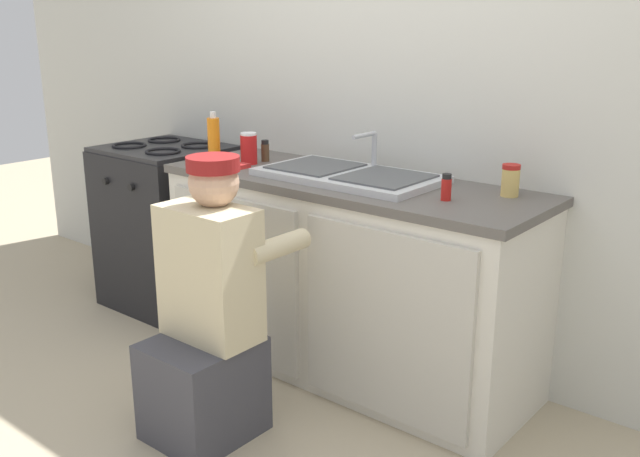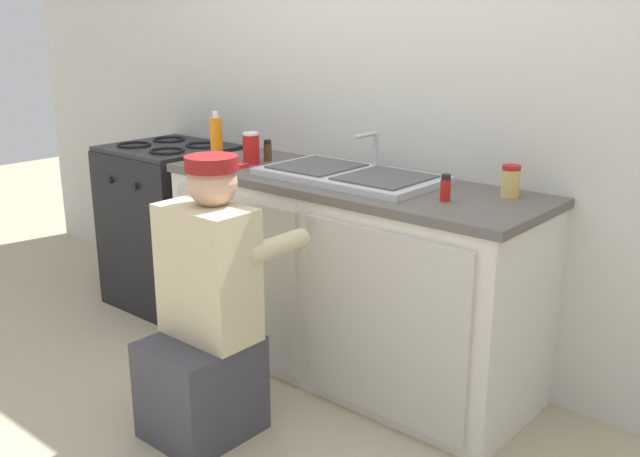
% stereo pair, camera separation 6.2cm
% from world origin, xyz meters
% --- Properties ---
extents(ground_plane, '(12.00, 12.00, 0.00)m').
position_xyz_m(ground_plane, '(0.00, 0.00, 0.00)').
color(ground_plane, tan).
extents(back_wall, '(6.00, 0.10, 2.50)m').
position_xyz_m(back_wall, '(0.00, 0.65, 1.25)').
color(back_wall, silver).
rests_on(back_wall, ground_plane).
extents(counter_cabinet, '(1.74, 0.62, 0.87)m').
position_xyz_m(counter_cabinet, '(0.00, 0.29, 0.44)').
color(counter_cabinet, silver).
rests_on(counter_cabinet, ground_plane).
extents(countertop, '(1.78, 0.62, 0.04)m').
position_xyz_m(countertop, '(0.00, 0.30, 0.89)').
color(countertop, '#5B5651').
rests_on(countertop, counter_cabinet).
extents(sink_double_basin, '(0.80, 0.44, 0.19)m').
position_xyz_m(sink_double_basin, '(0.00, 0.30, 0.93)').
color(sink_double_basin, silver).
rests_on(sink_double_basin, countertop).
extents(stove_range, '(0.65, 0.62, 0.93)m').
position_xyz_m(stove_range, '(-1.28, 0.30, 0.46)').
color(stove_range, black).
rests_on(stove_range, ground_plane).
extents(plumber_person, '(0.42, 0.61, 1.10)m').
position_xyz_m(plumber_person, '(-0.09, -0.47, 0.46)').
color(plumber_person, '#3F3F47').
rests_on(plumber_person, ground_plane).
extents(condiment_jar, '(0.07, 0.07, 0.13)m').
position_xyz_m(condiment_jar, '(0.69, 0.45, 0.98)').
color(condiment_jar, '#DBB760').
rests_on(condiment_jar, countertop).
extents(spice_bottle_pepper, '(0.04, 0.04, 0.10)m').
position_xyz_m(spice_bottle_pepper, '(-0.57, 0.36, 0.96)').
color(spice_bottle_pepper, '#513823').
rests_on(spice_bottle_pepper, countertop).
extents(soap_bottle_orange, '(0.06, 0.06, 0.25)m').
position_xyz_m(soap_bottle_orange, '(-0.72, 0.17, 1.02)').
color(soap_bottle_orange, orange).
rests_on(soap_bottle_orange, countertop).
extents(soda_cup_red, '(0.08, 0.08, 0.15)m').
position_xyz_m(soda_cup_red, '(-0.58, 0.26, 0.99)').
color(soda_cup_red, red).
rests_on(soda_cup_red, countertop).
extents(spice_bottle_red, '(0.04, 0.04, 0.10)m').
position_xyz_m(spice_bottle_red, '(0.52, 0.23, 0.96)').
color(spice_bottle_red, red).
rests_on(spice_bottle_red, countertop).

